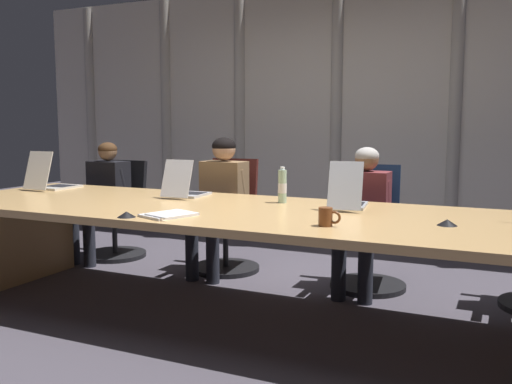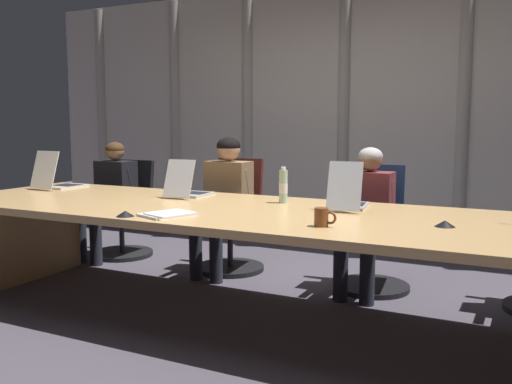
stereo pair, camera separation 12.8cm
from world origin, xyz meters
name	(u,v)px [view 1 (the left image)]	position (x,y,z in m)	size (l,w,h in m)	color
ground_plane	(236,318)	(0.00, 0.00, 0.00)	(15.13, 15.13, 0.00)	#47424C
conference_table	(236,228)	(0.00, 0.00, 0.62)	(4.47, 1.36, 0.75)	tan
curtain_backdrop	(340,117)	(0.00, 2.40, 1.36)	(7.56, 0.17, 2.73)	beige
laptop_left_end	(52,182)	(-1.90, 0.31, 0.81)	(0.25, 0.44, 0.33)	beige
laptop_left_mid	(186,189)	(-0.60, 0.36, 0.81)	(0.25, 0.42, 0.29)	#BCBCC1
laptop_center	(348,199)	(0.67, 0.32, 0.81)	(0.27, 0.47, 0.32)	#A8ADB7
office_chair_left_end	(117,220)	(-1.87, 1.11, 0.35)	(0.60, 0.60, 0.94)	black
office_chair_left_mid	(228,228)	(-0.64, 1.12, 0.37)	(0.60, 0.60, 0.99)	#511E19
office_chair_center	(369,241)	(0.64, 1.12, 0.37)	(0.60, 0.60, 0.97)	navy
person_left_end	(102,194)	(-1.91, 0.95, 0.64)	(0.41, 0.56, 1.12)	black
person_left_mid	(219,196)	(-0.64, 0.96, 0.68)	(0.40, 0.55, 1.19)	olive
person_center	(363,211)	(0.62, 0.95, 0.64)	(0.37, 0.55, 1.12)	brown
water_bottle_primary	(282,186)	(0.18, 0.37, 0.87)	(0.06, 0.06, 0.25)	#ADD1B2
coffee_mug_near	(326,217)	(0.74, -0.37, 0.80)	(0.13, 0.08, 0.10)	brown
conference_mic_left_side	(126,214)	(-0.44, -0.59, 0.77)	(0.11, 0.11, 0.04)	black
conference_mic_middle	(447,222)	(1.34, -0.07, 0.77)	(0.11, 0.11, 0.04)	black
spiral_notepad	(168,215)	(-0.23, -0.45, 0.76)	(0.31, 0.36, 0.03)	silver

